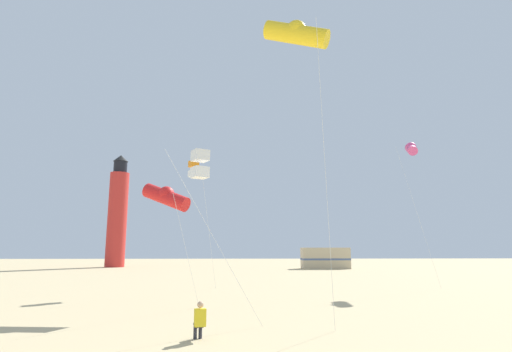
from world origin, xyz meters
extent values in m
cube|color=yellow|center=(-1.44, 6.77, 0.68)|extent=(0.39, 0.31, 0.52)
sphere|color=#D8A87F|center=(-1.44, 6.77, 1.06)|extent=(0.20, 0.20, 0.20)
cylinder|color=#2D2D38|center=(-1.41, 6.96, 0.44)|extent=(0.23, 0.38, 0.13)
cylinder|color=#2D2D38|center=(-1.45, 7.11, 0.21)|extent=(0.11, 0.11, 0.42)
cylinder|color=#2D2D38|center=(-1.56, 6.92, 0.44)|extent=(0.23, 0.38, 0.13)
cylinder|color=#2D2D38|center=(-1.61, 7.07, 0.21)|extent=(0.11, 0.11, 0.42)
cylinder|color=silver|center=(2.64, 7.23, 5.27)|extent=(0.70, 1.72, 10.55)
cylinder|color=yellow|center=(1.79, 7.58, 10.55)|extent=(2.58, 1.58, 1.48)
sphere|color=yellow|center=(1.79, 7.58, 10.70)|extent=(0.76, 0.76, 0.76)
cylinder|color=silver|center=(12.32, 22.07, 5.09)|extent=(2.26, 0.74, 10.18)
cylinder|color=#E54C8C|center=(12.68, 23.20, 10.18)|extent=(1.43, 2.59, 1.48)
sphere|color=#E54C8C|center=(12.68, 23.20, 10.33)|extent=(0.76, 0.76, 0.76)
cylinder|color=silver|center=(-1.13, 8.22, 3.06)|extent=(3.45, 1.53, 6.12)
cube|color=white|center=(-1.89, 9.94, 6.46)|extent=(0.82, 0.82, 0.44)
cube|color=white|center=(-1.89, 9.94, 5.76)|extent=(0.82, 0.82, 0.44)
cylinder|color=silver|center=(-2.69, 12.58, 2.57)|extent=(1.05, 2.25, 5.15)
cylinder|color=red|center=(-3.81, 13.10, 5.14)|extent=(2.56, 1.69, 1.48)
sphere|color=red|center=(-3.81, 13.10, 5.29)|extent=(0.76, 0.76, 0.76)
cylinder|color=silver|center=(-2.46, 21.52, 4.15)|extent=(0.99, 2.39, 8.30)
cube|color=orange|center=(-3.65, 22.01, 8.64)|extent=(0.82, 0.82, 0.44)
cube|color=white|center=(-3.65, 22.01, 7.94)|extent=(0.82, 0.82, 0.44)
cylinder|color=red|center=(-18.82, 54.63, 7.00)|extent=(2.80, 2.80, 14.00)
cylinder|color=black|center=(-18.82, 54.63, 14.90)|extent=(2.00, 2.00, 1.80)
cone|color=black|center=(-18.82, 54.63, 16.30)|extent=(2.20, 2.20, 1.00)
cube|color=#C6B28C|center=(11.14, 48.92, 1.40)|extent=(6.46, 2.47, 2.80)
cube|color=#4C608C|center=(11.14, 48.92, 1.26)|extent=(6.50, 2.51, 0.24)
camera|label=1|loc=(-0.19, -6.01, 2.76)|focal=28.10mm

